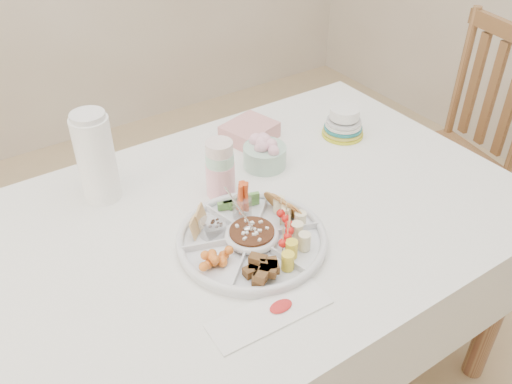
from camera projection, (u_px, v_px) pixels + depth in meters
floor at (255, 376)px, 1.95m from camera, size 4.00×4.00×0.00m
dining_table at (255, 305)px, 1.73m from camera, size 1.52×1.02×0.76m
chair at (443, 152)px, 2.20m from camera, size 0.51×0.51×1.03m
party_tray at (252, 237)px, 1.38m from camera, size 0.48×0.48×0.04m
bean_dip at (252, 235)px, 1.38m from camera, size 0.15×0.15×0.04m
tortillas at (286, 208)px, 1.44m from camera, size 0.11×0.11×0.05m
carrot_cucumber at (239, 195)px, 1.46m from camera, size 0.13×0.13×0.09m
pita_raisins at (203, 223)px, 1.39m from camera, size 0.13×0.13×0.05m
cherries at (214, 259)px, 1.30m from camera, size 0.13×0.13×0.04m
granola_chunks at (266, 268)px, 1.27m from camera, size 0.14×0.14×0.05m
banana_tomato at (303, 235)px, 1.33m from camera, size 0.13×0.13×0.08m
cup_stack at (220, 160)px, 1.50m from camera, size 0.10×0.10×0.23m
thermos at (96, 156)px, 1.48m from camera, size 0.13×0.13×0.27m
flower_bowl at (265, 152)px, 1.66m from camera, size 0.16×0.16×0.10m
napkin_stack at (249, 132)px, 1.80m from camera, size 0.19×0.18×0.05m
plate_stack at (344, 124)px, 1.81m from camera, size 0.16×0.16×0.09m
placemat at (270, 314)px, 1.20m from camera, size 0.29×0.11×0.01m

